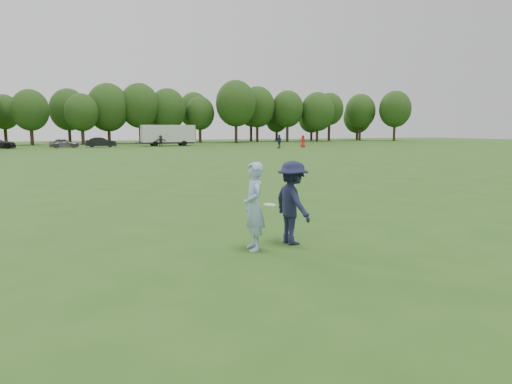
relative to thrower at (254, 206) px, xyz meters
The scene contains 12 objects.
ground 1.54m from the thrower, 24.52° to the left, with size 200.00×200.00×0.00m, color #275116.
thrower is the anchor object (origin of this frame).
defender 1.03m from the thrower, ahead, with size 1.22×0.70×1.89m, color #1A1D39.
player_far_b 52.43m from the thrower, 63.61° to the left, with size 1.09×0.45×1.86m, color navy.
player_far_c 55.51m from the thrower, 60.16° to the left, with size 0.85×0.55×1.73m, color red.
player_far_d 60.36m from the thrower, 80.65° to the left, with size 1.56×0.50×1.68m, color #272727.
car_e 59.82m from the thrower, 93.36° to the left, with size 1.54×3.83×1.30m, color slate.
car_f 60.28m from the thrower, 88.66° to the left, with size 1.49×4.26×1.41m, color black.
field_cone 48.37m from the thrower, 60.59° to the left, with size 0.28×0.28×0.30m, color #E4400C.
disc_in_play 0.39m from the thrower, 51.55° to the right, with size 0.30×0.29×0.05m.
cargo_trailer 62.47m from the thrower, 79.57° to the left, with size 9.00×2.75×3.20m.
treeline 77.68m from the thrower, 87.11° to the left, with size 130.35×18.39×11.74m.
Camera 1 is at (-4.81, -9.39, 2.60)m, focal length 32.00 mm.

